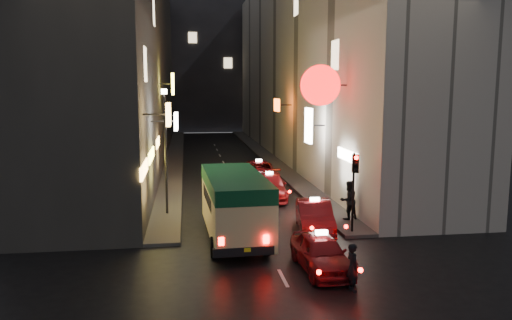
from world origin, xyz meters
name	(u,v)px	position (x,y,z in m)	size (l,w,h in m)	color
building_left	(129,59)	(-8.00, 33.99, 9.00)	(7.40, 52.08, 18.00)	#33312E
building_right	(306,60)	(8.00, 33.99, 9.00)	(8.41, 52.00, 18.00)	#A9A49B
building_far	(206,58)	(0.00, 66.00, 11.00)	(30.00, 10.00, 22.00)	#37373C
sidewalk_left	(175,158)	(-4.25, 34.00, 0.07)	(1.50, 52.00, 0.15)	#413E3C
sidewalk_right	(266,156)	(4.25, 34.00, 0.07)	(1.50, 52.00, 0.15)	#413E3C
minibus	(235,199)	(-1.20, 8.51, 1.78)	(2.56, 6.65, 2.83)	#DAC888
taxi_near	(321,250)	(1.47, 4.54, 0.76)	(2.17, 4.84, 1.68)	maroon
taxi_second	(315,214)	(2.49, 9.35, 0.81)	(2.80, 5.32, 1.78)	maroon
taxi_third	(269,184)	(1.60, 16.42, 0.82)	(2.70, 5.38, 1.81)	maroon
taxi_far	(259,171)	(1.68, 21.22, 0.85)	(2.31, 5.38, 1.87)	maroon
pedestrian_crossing	(353,264)	(1.99, 2.68, 0.88)	(0.58, 0.37, 1.76)	black
pedestrian_sidewalk	(348,198)	(4.48, 10.61, 1.21)	(0.80, 0.50, 2.13)	black
traffic_light	(355,175)	(4.00, 8.47, 2.69)	(0.26, 0.43, 3.50)	black
lamp_post	(165,143)	(-4.20, 13.00, 3.72)	(0.28, 0.28, 6.22)	black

